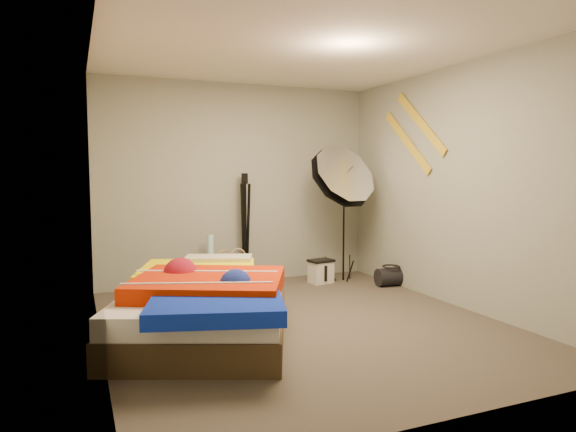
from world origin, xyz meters
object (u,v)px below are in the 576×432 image
photo_umbrella (340,179)px  duffel_bag (391,277)px  camera_case (321,272)px  bed (207,304)px  tote_bag (230,277)px  wrapping_roll (211,262)px  camera_tripod (245,221)px

photo_umbrella → duffel_bag: bearing=-36.6°
camera_case → bed: bearing=-150.1°
tote_bag → photo_umbrella: bearing=-12.8°
wrapping_roll → camera_case: size_ratio=2.35×
photo_umbrella → camera_tripod: 1.30m
wrapping_roll → bed: bearing=-105.1°
wrapping_roll → duffel_bag: bearing=-19.5°
wrapping_roll → tote_bag: bearing=-65.1°
camera_case → bed: (-1.83, -1.50, 0.14)m
tote_bag → camera_case: tote_bag is taller
wrapping_roll → camera_tripod: camera_tripod is taller
camera_tripod → duffel_bag: bearing=-27.7°
duffel_bag → camera_tripod: camera_tripod is taller
wrapping_roll → duffel_bag: wrapping_roll is taller
tote_bag → bed: size_ratio=0.16×
tote_bag → photo_umbrella: size_ratio=0.21×
tote_bag → bed: bed is taller
duffel_bag → bed: 2.76m
wrapping_roll → photo_umbrella: photo_umbrella is taller
photo_umbrella → camera_tripod: bearing=157.1°
duffel_bag → bed: size_ratio=0.15×
tote_bag → camera_case: 1.21m
camera_case → duffel_bag: (0.73, -0.48, -0.03)m
wrapping_roll → camera_tripod: bearing=12.9°
camera_case → camera_tripod: 1.16m
camera_case → photo_umbrella: photo_umbrella is taller
duffel_bag → photo_umbrella: size_ratio=0.20×
tote_bag → camera_case: bearing=-8.5°
camera_case → duffel_bag: bearing=-42.8°
duffel_bag → camera_tripod: 1.94m
tote_bag → bed: (-0.62, -1.44, 0.09)m
bed → photo_umbrella: photo_umbrella is taller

